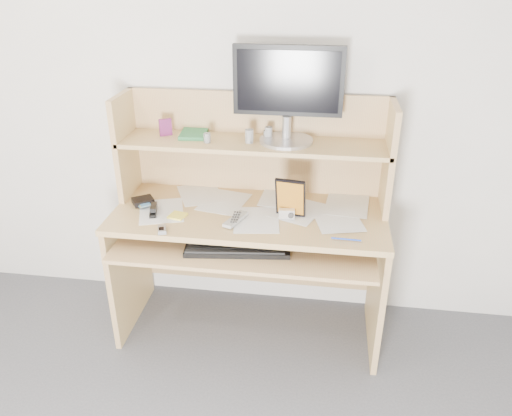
# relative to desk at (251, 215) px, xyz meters

# --- Properties ---
(back_wall) EXTENTS (3.60, 0.04, 2.50)m
(back_wall) POSITION_rel_desk_xyz_m (0.00, 0.24, 0.56)
(back_wall) COLOR beige
(back_wall) RESTS_ON floor
(desk) EXTENTS (1.40, 0.70, 1.30)m
(desk) POSITION_rel_desk_xyz_m (0.00, 0.00, 0.00)
(desk) COLOR tan
(desk) RESTS_ON floor
(paper_clutter) EXTENTS (1.32, 0.54, 0.01)m
(paper_clutter) POSITION_rel_desk_xyz_m (0.00, -0.08, 0.06)
(paper_clutter) COLOR silver
(paper_clutter) RESTS_ON desk
(keyboard) EXTENTS (0.52, 0.24, 0.03)m
(keyboard) POSITION_rel_desk_xyz_m (-0.02, -0.29, -0.03)
(keyboard) COLOR black
(keyboard) RESTS_ON desk
(tv_remote) EXTENTS (0.10, 0.18, 0.02)m
(tv_remote) POSITION_rel_desk_xyz_m (-0.05, -0.19, 0.07)
(tv_remote) COLOR gray
(tv_remote) RESTS_ON paper_clutter
(flip_phone) EXTENTS (0.06, 0.08, 0.02)m
(flip_phone) POSITION_rel_desk_xyz_m (-0.38, -0.34, 0.07)
(flip_phone) COLOR #A6A6A8
(flip_phone) RESTS_ON paper_clutter
(stapler) EXTENTS (0.06, 0.12, 0.04)m
(stapler) POSITION_rel_desk_xyz_m (-0.48, -0.16, 0.08)
(stapler) COLOR black
(stapler) RESTS_ON paper_clutter
(wallet) EXTENTS (0.14, 0.13, 0.03)m
(wallet) POSITION_rel_desk_xyz_m (-0.57, -0.07, 0.07)
(wallet) COLOR black
(wallet) RESTS_ON paper_clutter
(sticky_note_pad) EXTENTS (0.09, 0.09, 0.01)m
(sticky_note_pad) POSITION_rel_desk_xyz_m (-0.35, -0.18, 0.06)
(sticky_note_pad) COLOR #FFEA43
(sticky_note_pad) RESTS_ON desk
(digital_camera) EXTENTS (0.08, 0.04, 0.05)m
(digital_camera) POSITION_rel_desk_xyz_m (0.20, -0.13, 0.09)
(digital_camera) COLOR silver
(digital_camera) RESTS_ON paper_clutter
(game_case) EXTENTS (0.15, 0.04, 0.21)m
(game_case) POSITION_rel_desk_xyz_m (0.21, -0.11, 0.17)
(game_case) COLOR black
(game_case) RESTS_ON paper_clutter
(blue_pen) EXTENTS (0.14, 0.01, 0.01)m
(blue_pen) POSITION_rel_desk_xyz_m (0.49, -0.31, 0.07)
(blue_pen) COLOR #183AB5
(blue_pen) RESTS_ON paper_clutter
(card_box) EXTENTS (0.07, 0.05, 0.09)m
(card_box) POSITION_rel_desk_xyz_m (-0.47, 0.10, 0.43)
(card_box) COLOR maroon
(card_box) RESTS_ON desk
(shelf_book) EXTENTS (0.15, 0.19, 0.02)m
(shelf_book) POSITION_rel_desk_xyz_m (-0.32, 0.12, 0.40)
(shelf_book) COLOR #2F773D
(shelf_book) RESTS_ON desk
(chip_stack_a) EXTENTS (0.04, 0.04, 0.05)m
(chip_stack_a) POSITION_rel_desk_xyz_m (-0.23, 0.02, 0.41)
(chip_stack_a) COLOR black
(chip_stack_a) RESTS_ON desk
(chip_stack_b) EXTENTS (0.05, 0.05, 0.07)m
(chip_stack_b) POSITION_rel_desk_xyz_m (-0.02, 0.05, 0.42)
(chip_stack_b) COLOR white
(chip_stack_b) RESTS_ON desk
(chip_stack_c) EXTENTS (0.04, 0.04, 0.05)m
(chip_stack_c) POSITION_rel_desk_xyz_m (0.07, 0.11, 0.41)
(chip_stack_c) COLOR black
(chip_stack_c) RESTS_ON desk
(chip_stack_d) EXTENTS (0.04, 0.04, 0.07)m
(chip_stack_d) POSITION_rel_desk_xyz_m (0.07, 0.11, 0.42)
(chip_stack_d) COLOR white
(chip_stack_d) RESTS_ON desk
(monitor) EXTENTS (0.55, 0.27, 0.47)m
(monitor) POSITION_rel_desk_xyz_m (0.17, 0.11, 0.64)
(monitor) COLOR #BDBCC1
(monitor) RESTS_ON desk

